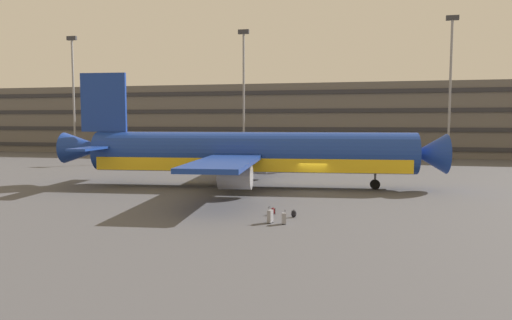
% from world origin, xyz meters
% --- Properties ---
extents(ground_plane, '(600.00, 600.00, 0.00)m').
position_xyz_m(ground_plane, '(0.00, 0.00, 0.00)').
color(ground_plane, '#4C4C51').
extents(terminal_structure, '(179.09, 15.99, 12.89)m').
position_xyz_m(terminal_structure, '(0.00, 47.68, 6.44)').
color(terminal_structure, '#605B56').
rests_on(terminal_structure, ground_plane).
extents(airliner, '(36.49, 29.43, 10.88)m').
position_xyz_m(airliner, '(-6.37, 0.76, 3.14)').
color(airliner, navy).
rests_on(airliner, ground_plane).
extents(light_mast_far_left, '(1.80, 0.50, 21.31)m').
position_xyz_m(light_mast_far_left, '(-46.36, 33.18, 12.34)').
color(light_mast_far_left, gray).
rests_on(light_mast_far_left, ground_plane).
extents(light_mast_left, '(1.80, 0.50, 21.13)m').
position_xyz_m(light_mast_left, '(-14.79, 33.18, 12.25)').
color(light_mast_left, gray).
rests_on(light_mast_left, ground_plane).
extents(light_mast_center_left, '(1.80, 0.50, 21.86)m').
position_xyz_m(light_mast_center_left, '(17.16, 33.18, 12.62)').
color(light_mast_center_left, gray).
rests_on(light_mast_center_left, ground_plane).
extents(suitcase_small, '(0.33, 0.52, 1.00)m').
position_xyz_m(suitcase_small, '(-1.28, -14.05, 0.43)').
color(suitcase_small, gray).
rests_on(suitcase_small, ground_plane).
extents(suitcase_teal, '(0.32, 0.41, 0.87)m').
position_xyz_m(suitcase_teal, '(-0.42, -14.19, 0.37)').
color(suitcase_teal, gray).
rests_on(suitcase_teal, ground_plane).
extents(backpack_orange, '(0.39, 0.40, 0.54)m').
position_xyz_m(backpack_orange, '(-1.58, -11.59, 0.24)').
color(backpack_orange, maroon).
rests_on(backpack_orange, ground_plane).
extents(backpack_silver, '(0.41, 0.36, 0.52)m').
position_xyz_m(backpack_silver, '(-0.09, -12.10, 0.22)').
color(backpack_silver, black).
rests_on(backpack_silver, ground_plane).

